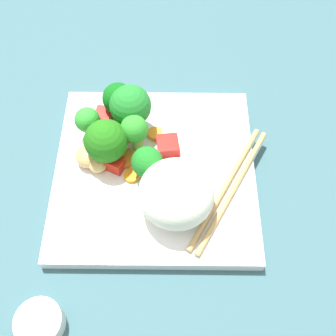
% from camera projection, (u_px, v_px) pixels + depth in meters
% --- Properties ---
extents(ground_plane, '(1.10, 1.10, 0.02)m').
position_uv_depth(ground_plane, '(155.00, 178.00, 0.58)').
color(ground_plane, '#355961').
extents(square_plate, '(0.27, 0.27, 0.02)m').
position_uv_depth(square_plate, '(155.00, 171.00, 0.56)').
color(square_plate, white).
rests_on(square_plate, ground_plane).
extents(rice_mound, '(0.13, 0.12, 0.07)m').
position_uv_depth(rice_mound, '(176.00, 194.00, 0.49)').
color(rice_mound, white).
rests_on(rice_mound, square_plate).
extents(broccoli_floret_0, '(0.04, 0.04, 0.06)m').
position_uv_depth(broccoli_floret_0, '(118.00, 99.00, 0.57)').
color(broccoli_floret_0, '#549C42').
rests_on(broccoli_floret_0, square_plate).
extents(broccoli_floret_1, '(0.04, 0.04, 0.05)m').
position_uv_depth(broccoli_floret_1, '(147.00, 162.00, 0.52)').
color(broccoli_floret_1, '#83B55B').
rests_on(broccoli_floret_1, square_plate).
extents(broccoli_floret_2, '(0.04, 0.04, 0.06)m').
position_uv_depth(broccoli_floret_2, '(135.00, 130.00, 0.54)').
color(broccoli_floret_2, '#80C151').
rests_on(broccoli_floret_2, square_plate).
extents(broccoli_floret_3, '(0.03, 0.03, 0.05)m').
position_uv_depth(broccoli_floret_3, '(88.00, 121.00, 0.56)').
color(broccoli_floret_3, '#63A555').
rests_on(broccoli_floret_3, square_plate).
extents(broccoli_floret_4, '(0.06, 0.06, 0.08)m').
position_uv_depth(broccoli_floret_4, '(131.00, 106.00, 0.55)').
color(broccoli_floret_4, '#6DB052').
rests_on(broccoli_floret_4, square_plate).
extents(broccoli_floret_5, '(0.06, 0.06, 0.07)m').
position_uv_depth(broccoli_floret_5, '(106.00, 141.00, 0.53)').
color(broccoli_floret_5, '#79BD59').
rests_on(broccoli_floret_5, square_plate).
extents(carrot_slice_0, '(0.03, 0.03, 0.01)m').
position_uv_depth(carrot_slice_0, '(124.00, 158.00, 0.56)').
color(carrot_slice_0, orange).
rests_on(carrot_slice_0, square_plate).
extents(carrot_slice_1, '(0.02, 0.02, 0.01)m').
position_uv_depth(carrot_slice_1, '(131.00, 176.00, 0.54)').
color(carrot_slice_1, orange).
rests_on(carrot_slice_1, square_plate).
extents(carrot_slice_2, '(0.03, 0.03, 0.01)m').
position_uv_depth(carrot_slice_2, '(108.00, 141.00, 0.57)').
color(carrot_slice_2, orange).
rests_on(carrot_slice_2, square_plate).
extents(carrot_slice_3, '(0.03, 0.03, 0.01)m').
position_uv_depth(carrot_slice_3, '(153.00, 134.00, 0.58)').
color(carrot_slice_3, orange).
rests_on(carrot_slice_3, square_plate).
extents(carrot_slice_4, '(0.03, 0.03, 0.01)m').
position_uv_depth(carrot_slice_4, '(127.00, 135.00, 0.58)').
color(carrot_slice_4, orange).
rests_on(carrot_slice_4, square_plate).
extents(pepper_chunk_0, '(0.03, 0.03, 0.02)m').
position_uv_depth(pepper_chunk_0, '(104.00, 116.00, 0.59)').
color(pepper_chunk_0, red).
rests_on(pepper_chunk_0, square_plate).
extents(pepper_chunk_1, '(0.03, 0.03, 0.02)m').
position_uv_depth(pepper_chunk_1, '(115.00, 166.00, 0.54)').
color(pepper_chunk_1, red).
rests_on(pepper_chunk_1, square_plate).
extents(pepper_chunk_2, '(0.03, 0.03, 0.02)m').
position_uv_depth(pepper_chunk_2, '(168.00, 146.00, 0.56)').
color(pepper_chunk_2, red).
rests_on(pepper_chunk_2, square_plate).
extents(chicken_piece_0, '(0.04, 0.04, 0.02)m').
position_uv_depth(chicken_piece_0, '(89.00, 156.00, 0.55)').
color(chicken_piece_0, tan).
rests_on(chicken_piece_0, square_plate).
extents(chicken_piece_1, '(0.03, 0.03, 0.02)m').
position_uv_depth(chicken_piece_1, '(97.00, 167.00, 0.54)').
color(chicken_piece_1, tan).
rests_on(chicken_piece_1, square_plate).
extents(chopstick_pair, '(0.19, 0.12, 0.01)m').
position_uv_depth(chopstick_pair, '(229.00, 188.00, 0.53)').
color(chopstick_pair, tan).
rests_on(chopstick_pair, square_plate).
extents(sauce_cup, '(0.05, 0.05, 0.02)m').
position_uv_depth(sauce_cup, '(40.00, 323.00, 0.46)').
color(sauce_cup, silver).
rests_on(sauce_cup, ground_plane).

